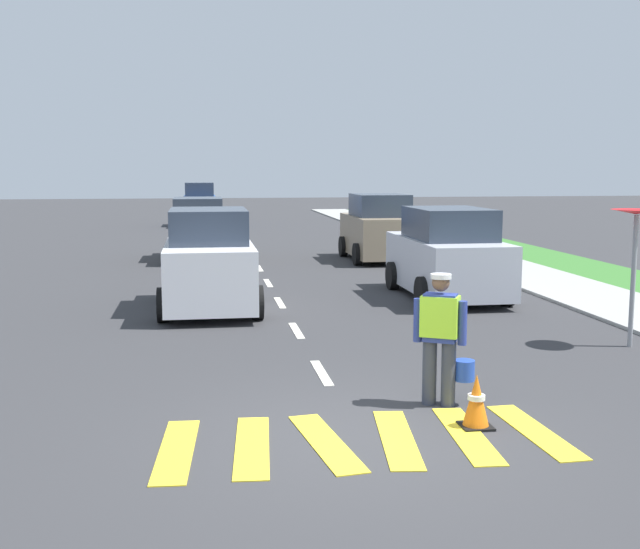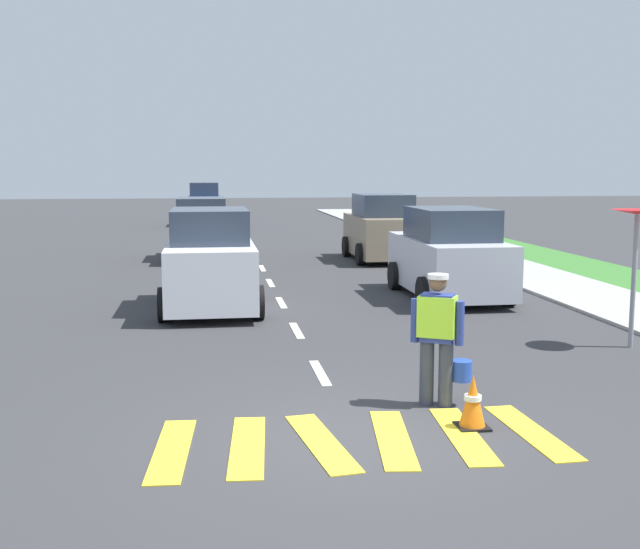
# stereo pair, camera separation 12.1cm
# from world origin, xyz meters

# --- Properties ---
(ground_plane) EXTENTS (96.00, 96.00, 0.00)m
(ground_plane) POSITION_xyz_m (0.00, 21.00, 0.00)
(ground_plane) COLOR #333335
(sidewalk_right) EXTENTS (2.40, 72.00, 0.14)m
(sidewalk_right) POSITION_xyz_m (7.20, 10.00, 0.00)
(sidewalk_right) COLOR #9E9E99
(sidewalk_right) RESTS_ON ground
(crosswalk_stripes) EXTENTS (4.46, 1.93, 0.01)m
(crosswalk_stripes) POSITION_xyz_m (0.00, -0.17, 0.01)
(crosswalk_stripes) COLOR yellow
(crosswalk_stripes) RESTS_ON ground
(lane_center_line) EXTENTS (0.14, 46.40, 0.01)m
(lane_center_line) POSITION_xyz_m (0.00, 25.20, 0.00)
(lane_center_line) COLOR silver
(lane_center_line) RESTS_ON ground
(road_worker) EXTENTS (0.74, 0.47, 1.67)m
(road_worker) POSITION_xyz_m (1.25, 0.95, 0.93)
(road_worker) COLOR #383D4C
(road_worker) RESTS_ON ground
(yield_sign) EXTENTS (0.80, 0.80, 2.29)m
(yield_sign) POSITION_xyz_m (5.36, 3.61, 2.06)
(yield_sign) COLOR gray
(yield_sign) RESTS_ON ground
(traffic_cone_near) EXTENTS (0.36, 0.36, 0.63)m
(traffic_cone_near) POSITION_xyz_m (1.39, 0.06, 0.31)
(traffic_cone_near) COLOR black
(traffic_cone_near) RESTS_ON ground
(car_parked_curbside) EXTENTS (2.10, 4.24, 2.06)m
(car_parked_curbside) POSITION_xyz_m (3.88, 8.90, 0.96)
(car_parked_curbside) COLOR silver
(car_parked_curbside) RESTS_ON ground
(car_parked_far) EXTENTS (2.09, 3.90, 2.13)m
(car_parked_far) POSITION_xyz_m (3.97, 16.23, 0.99)
(car_parked_far) COLOR gray
(car_parked_far) RESTS_ON ground
(car_oncoming_second) EXTENTS (2.00, 3.86, 2.00)m
(car_oncoming_second) POSITION_xyz_m (-1.77, 17.35, 0.93)
(car_oncoming_second) COLOR gray
(car_oncoming_second) RESTS_ON ground
(car_oncoming_lead) EXTENTS (2.04, 3.89, 2.11)m
(car_oncoming_lead) POSITION_xyz_m (-1.54, 8.12, 0.98)
(car_oncoming_lead) COLOR silver
(car_oncoming_lead) RESTS_ON ground
(car_oncoming_third) EXTENTS (1.87, 3.91, 2.21)m
(car_oncoming_third) POSITION_xyz_m (-1.72, 32.21, 1.03)
(car_oncoming_third) COLOR #1E4799
(car_oncoming_third) RESTS_ON ground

